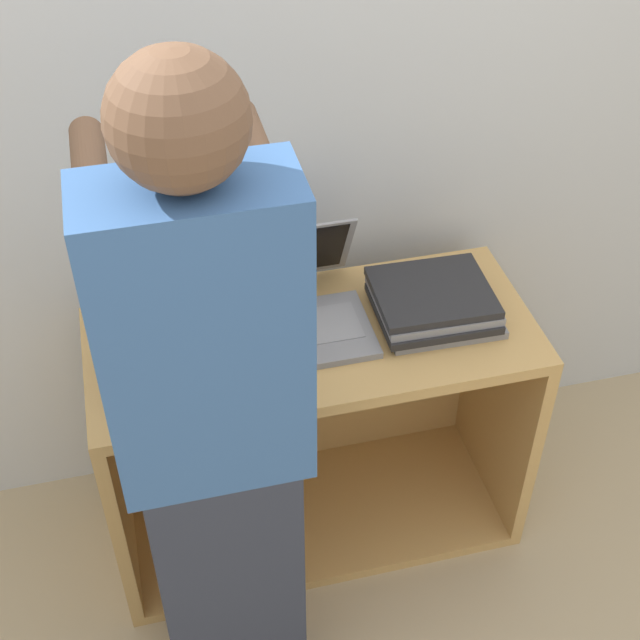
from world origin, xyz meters
TOP-DOWN VIEW (x-y plane):
  - ground_plane at (0.00, 0.00)m, footprint 12.00×12.00m
  - wall_back at (0.00, 0.64)m, footprint 8.00×0.05m
  - cart at (0.00, 0.34)m, footprint 1.21×0.53m
  - laptop_open at (0.00, 0.33)m, footprint 0.31×0.39m
  - laptop_stack_left at (-0.34, 0.26)m, footprint 0.34×0.29m
  - laptop_stack_right at (0.34, 0.26)m, footprint 0.34×0.29m
  - person at (-0.32, -0.18)m, footprint 0.40×0.54m
  - inventory_tag at (-0.34, 0.20)m, footprint 0.06×0.02m

SIDE VIEW (x-z plane):
  - ground_plane at x=0.00m, z-range 0.00..0.00m
  - cart at x=0.00m, z-range 0.00..0.78m
  - laptop_stack_right at x=0.34m, z-range 0.78..0.87m
  - laptop_open at x=0.00m, z-range 0.71..0.97m
  - laptop_stack_left at x=-0.34m, z-range 0.78..0.90m
  - inventory_tag at x=-0.34m, z-range 0.90..0.90m
  - person at x=-0.32m, z-range 0.02..1.83m
  - wall_back at x=0.00m, z-range 0.00..2.40m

